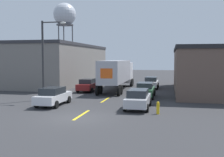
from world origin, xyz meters
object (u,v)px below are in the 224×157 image
(semi_truck, at_px, (118,72))
(street_lamp, at_px, (46,54))
(parked_car_right_near, at_px, (138,99))
(parked_car_right_far, at_px, (151,82))
(parked_car_left_far, at_px, (88,85))
(parked_car_right_mid, at_px, (145,90))
(fire_hydrant, at_px, (158,108))
(parked_car_left_near, at_px, (53,96))
(water_tower, at_px, (65,15))

(semi_truck, height_order, street_lamp, street_lamp)
(parked_car_right_near, relative_size, parked_car_right_far, 1.00)
(parked_car_right_near, height_order, parked_car_left_far, same)
(semi_truck, distance_m, parked_car_right_mid, 7.76)
(parked_car_left_far, bearing_deg, semi_truck, 37.18)
(parked_car_left_far, height_order, fire_hydrant, parked_car_left_far)
(parked_car_right_mid, bearing_deg, parked_car_right_far, 90.00)
(parked_car_right_near, bearing_deg, parked_car_left_near, 179.45)
(street_lamp, bearing_deg, parked_car_left_near, -54.65)
(parked_car_right_far, distance_m, parked_car_right_mid, 8.89)
(parked_car_right_far, relative_size, fire_hydrant, 5.01)
(parked_car_left_far, bearing_deg, parked_car_right_near, -55.05)
(parked_car_right_far, xyz_separation_m, fire_hydrant, (1.67, -17.35, -0.35))
(water_tower, bearing_deg, parked_car_right_near, -62.29)
(semi_truck, height_order, parked_car_right_far, semi_truck)
(semi_truck, relative_size, water_tower, 0.75)
(water_tower, bearing_deg, street_lamp, -71.07)
(semi_truck, relative_size, parked_car_right_near, 2.90)
(parked_car_right_near, distance_m, street_lamp, 10.28)
(water_tower, bearing_deg, fire_hydrant, -61.67)
(parked_car_left_far, relative_size, parked_car_right_mid, 1.00)
(parked_car_left_near, bearing_deg, water_tower, 110.03)
(street_lamp, bearing_deg, parked_car_left_far, 76.33)
(parked_car_left_far, xyz_separation_m, fire_hydrant, (9.01, -12.43, -0.35))
(parked_car_right_near, distance_m, parked_car_right_mid, 6.52)
(parked_car_right_near, xyz_separation_m, fire_hydrant, (1.67, -1.94, -0.35))
(parked_car_left_near, height_order, parked_car_left_far, same)
(parked_car_left_near, bearing_deg, street_lamp, 125.35)
(parked_car_right_near, distance_m, fire_hydrant, 2.58)
(fire_hydrant, bearing_deg, street_lamp, 156.81)
(semi_truck, bearing_deg, parked_car_right_mid, -57.83)
(parked_car_right_far, relative_size, parked_car_right_mid, 1.00)
(parked_car_right_near, relative_size, parked_car_left_near, 1.00)
(semi_truck, height_order, parked_car_right_near, semi_truck)
(parked_car_left_near, relative_size, fire_hydrant, 5.01)
(parked_car_left_far, distance_m, street_lamp, 8.77)
(parked_car_left_far, distance_m, water_tower, 41.19)
(fire_hydrant, bearing_deg, parked_car_right_mid, 101.20)
(semi_truck, distance_m, parked_car_right_far, 5.02)
(fire_hydrant, bearing_deg, parked_car_left_far, 125.93)
(parked_car_left_far, distance_m, fire_hydrant, 15.35)
(parked_car_right_far, height_order, fire_hydrant, parked_car_right_far)
(water_tower, height_order, fire_hydrant, water_tower)
(parked_car_left_far, relative_size, fire_hydrant, 5.01)
(water_tower, xyz_separation_m, street_lamp, (14.66, -42.74, -10.49))
(parked_car_left_far, distance_m, parked_car_right_far, 8.83)
(parked_car_left_far, bearing_deg, street_lamp, -103.67)
(semi_truck, relative_size, parked_car_right_mid, 2.90)
(parked_car_left_near, height_order, water_tower, water_tower)
(parked_car_right_far, bearing_deg, water_tower, 128.46)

